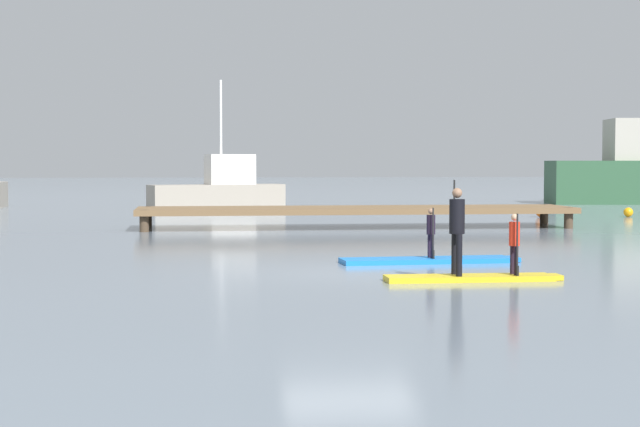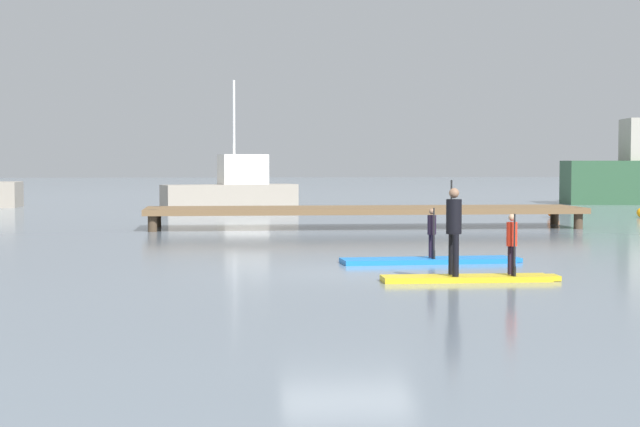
{
  "view_description": "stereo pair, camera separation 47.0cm",
  "coord_description": "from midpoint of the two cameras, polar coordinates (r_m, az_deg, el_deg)",
  "views": [
    {
      "loc": [
        -2.93,
        -19.12,
        2.09
      ],
      "look_at": [
        -0.38,
        1.43,
        1.05
      ],
      "focal_mm": 57.76,
      "sensor_mm": 36.0,
      "label": 1
    },
    {
      "loc": [
        -2.46,
        -19.17,
        2.09
      ],
      "look_at": [
        -0.38,
        1.43,
        1.05
      ],
      "focal_mm": 57.76,
      "sensor_mm": 36.0,
      "label": 2
    }
  ],
  "objects": [
    {
      "name": "paddler_child_solo",
      "position": [
        21.44,
        5.55,
        -0.94
      ],
      "size": [
        0.19,
        0.37,
        1.05
      ],
      "color": "black",
      "rests_on": "paddleboard_near"
    },
    {
      "name": "floating_dock",
      "position": [
        32.7,
        1.6,
        0.19
      ],
      "size": [
        13.81,
        2.87,
        0.66
      ],
      "color": "brown",
      "rests_on": "ground"
    },
    {
      "name": "paddleboard_far",
      "position": [
        18.32,
        7.75,
        -3.56
      ],
      "size": [
        3.15,
        0.64,
        0.1
      ],
      "color": "gold",
      "rests_on": "ground"
    },
    {
      "name": "fishing_boat_green_midground",
      "position": [
        46.6,
        -5.85,
        1.33
      ],
      "size": [
        6.27,
        3.25,
        5.77
      ],
      "color": "#9E9384",
      "rests_on": "ground"
    },
    {
      "name": "paddler_adult",
      "position": [
        18.17,
        6.86,
        -0.66
      ],
      "size": [
        0.27,
        0.49,
        1.67
      ],
      "color": "black",
      "rests_on": "paddleboard_far"
    },
    {
      "name": "paddleboard_near",
      "position": [
        21.5,
        5.49,
        -2.59
      ],
      "size": [
        3.79,
        1.02,
        0.1
      ],
      "color": "blue",
      "rests_on": "ground"
    },
    {
      "name": "mooring_buoy_mid",
      "position": [
        39.81,
        11.84,
        0.14
      ],
      "size": [
        0.47,
        0.47,
        0.47
      ],
      "primitive_type": "sphere",
      "color": "orange",
      "rests_on": "ground"
    },
    {
      "name": "ground_plane",
      "position": [
        19.45,
        0.94,
        -3.31
      ],
      "size": [
        240.0,
        240.0,
        0.0
      ],
      "primitive_type": "plane",
      "color": "slate"
    },
    {
      "name": "mooring_buoy_near",
      "position": [
        40.81,
        16.4,
        0.07
      ],
      "size": [
        0.36,
        0.36,
        0.36
      ],
      "primitive_type": "sphere",
      "color": "orange",
      "rests_on": "ground"
    },
    {
      "name": "paddler_child_front",
      "position": [
        18.44,
        10.01,
        -1.49
      ],
      "size": [
        0.19,
        0.39,
        1.09
      ],
      "color": "black",
      "rests_on": "paddleboard_far"
    }
  ]
}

